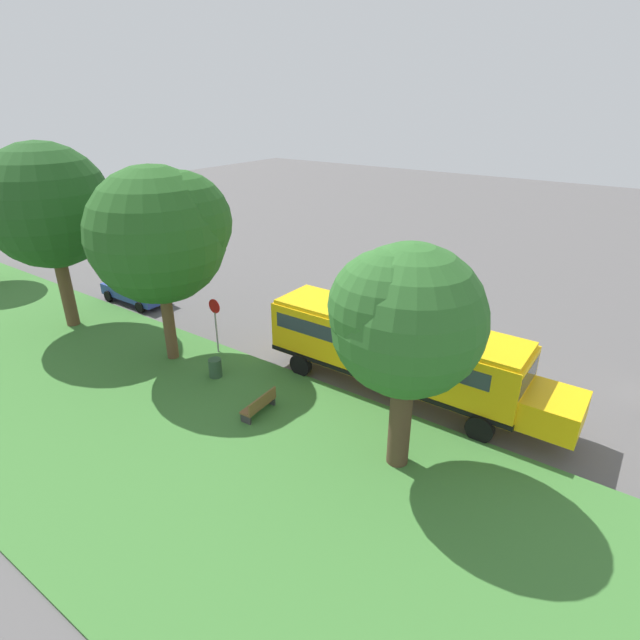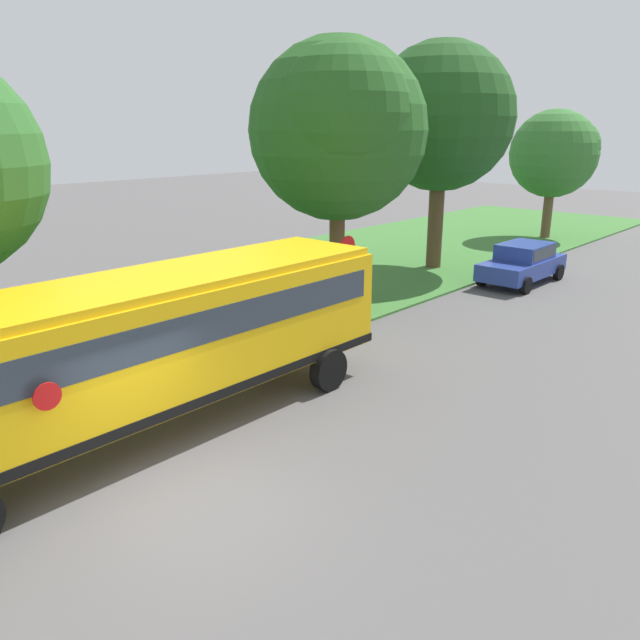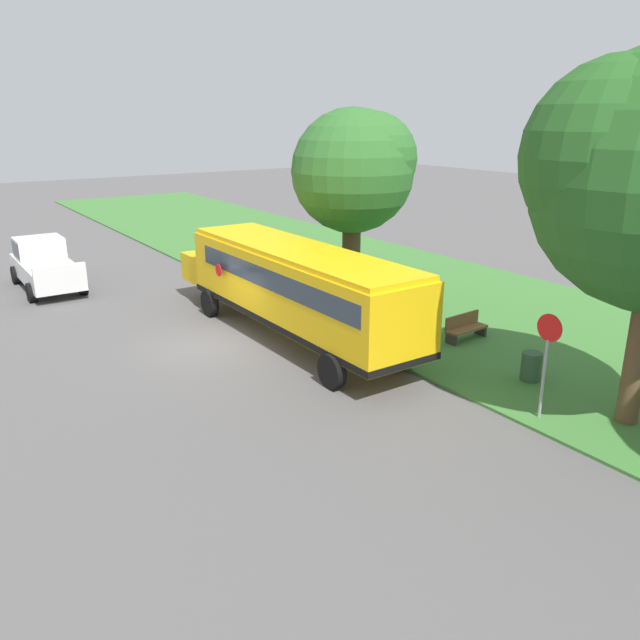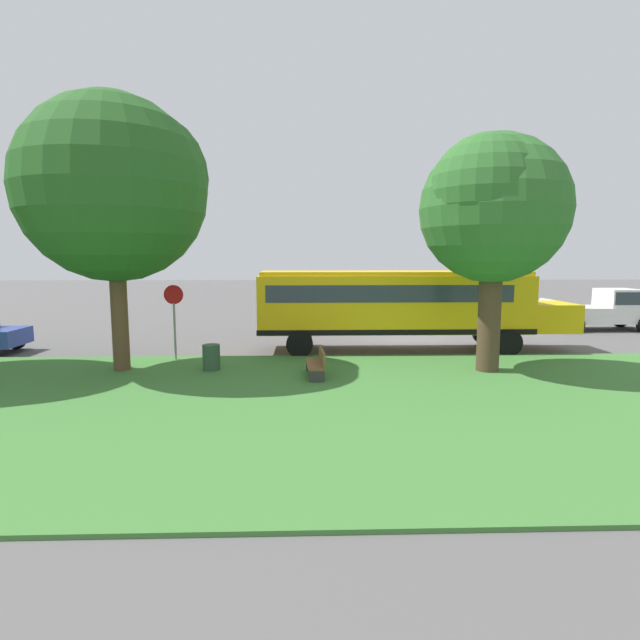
% 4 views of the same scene
% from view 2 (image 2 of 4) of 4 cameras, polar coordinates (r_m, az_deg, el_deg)
% --- Properties ---
extents(ground_plane, '(120.00, 120.00, 0.00)m').
position_cam_2_polar(ground_plane, '(10.82, -11.73, -16.22)').
color(ground_plane, '#565454').
extents(school_bus, '(2.85, 12.42, 3.16)m').
position_cam_2_polar(school_bus, '(12.58, -15.65, -1.88)').
color(school_bus, yellow).
rests_on(school_bus, ground).
extents(car_blue_nearest, '(2.02, 4.40, 1.56)m').
position_cam_2_polar(car_blue_nearest, '(25.90, 18.07, 5.16)').
color(car_blue_nearest, '#283D93').
rests_on(car_blue_nearest, ground).
extents(oak_tree_roadside_mid, '(5.79, 5.78, 8.70)m').
position_cam_2_polar(oak_tree_roadside_mid, '(20.69, 1.78, 17.31)').
color(oak_tree_roadside_mid, brown).
rests_on(oak_tree_roadside_mid, ground).
extents(oak_tree_far_end, '(5.99, 5.99, 9.32)m').
position_cam_2_polar(oak_tree_far_end, '(27.29, 11.22, 17.66)').
color(oak_tree_far_end, brown).
rests_on(oak_tree_far_end, ground).
extents(oak_tree_across_road, '(4.62, 4.62, 6.88)m').
position_cam_2_polar(oak_tree_across_road, '(36.67, 20.87, 14.11)').
color(oak_tree_across_road, brown).
rests_on(oak_tree_across_road, ground).
extents(stop_sign, '(0.08, 0.68, 2.74)m').
position_cam_2_polar(stop_sign, '(19.39, 2.51, 4.78)').
color(stop_sign, gray).
rests_on(stop_sign, ground).
extents(park_bench, '(1.63, 0.59, 0.92)m').
position_cam_2_polar(park_bench, '(18.43, -14.07, -0.46)').
color(park_bench, brown).
rests_on(park_bench, ground).
extents(trash_bin, '(0.56, 0.56, 0.90)m').
position_cam_2_polar(trash_bin, '(19.70, -4.24, 1.09)').
color(trash_bin, '#2D4C33').
rests_on(trash_bin, ground).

